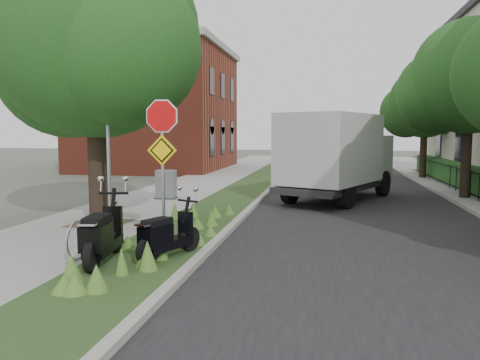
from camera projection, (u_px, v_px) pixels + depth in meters
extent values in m
plane|color=#4C5147|center=(223.00, 264.00, 9.01)|extent=(120.00, 120.00, 0.00)
cube|color=gray|center=(177.00, 192.00, 19.57)|extent=(3.50, 60.00, 0.12)
cube|color=#27401B|center=(241.00, 193.00, 19.06)|extent=(2.00, 60.00, 0.12)
cube|color=#9E9991|center=(265.00, 194.00, 18.88)|extent=(0.20, 60.00, 0.13)
cube|color=black|center=(354.00, 198.00, 18.24)|extent=(7.00, 60.00, 0.01)
cube|color=#9E9991|center=(450.00, 198.00, 17.58)|extent=(0.20, 60.00, 0.13)
cylinder|color=black|center=(97.00, 139.00, 12.25)|extent=(0.52, 0.52, 4.48)
sphere|color=#174316|center=(94.00, 33.00, 11.98)|extent=(5.40, 5.40, 5.40)
sphere|color=#174316|center=(69.00, 65.00, 13.06)|extent=(4.05, 4.05, 4.05)
sphere|color=#174316|center=(123.00, 48.00, 11.17)|extent=(3.78, 3.78, 3.78)
cube|color=#473828|center=(100.00, 223.00, 12.48)|extent=(1.40, 1.40, 0.01)
cylinder|color=#A5A8AD|center=(108.00, 150.00, 11.15)|extent=(0.08, 0.08, 4.00)
torus|color=#A5A8AD|center=(77.00, 240.00, 8.87)|extent=(0.05, 0.77, 0.77)
cube|color=#A5A8AD|center=(67.00, 264.00, 8.56)|extent=(0.06, 0.06, 0.04)
cube|color=#A5A8AD|center=(87.00, 254.00, 9.26)|extent=(0.06, 0.06, 0.04)
cylinder|color=#A5A8AD|center=(163.00, 177.00, 9.69)|extent=(0.07, 0.07, 3.00)
cylinder|color=red|center=(162.00, 116.00, 9.54)|extent=(0.86, 0.03, 0.86)
cylinder|color=white|center=(162.00, 116.00, 9.55)|extent=(0.94, 0.02, 0.94)
cube|color=yellow|center=(162.00, 150.00, 9.61)|extent=(0.64, 0.03, 0.64)
cube|color=black|center=(471.00, 172.00, 17.35)|extent=(0.04, 24.00, 0.04)
cube|color=black|center=(470.00, 193.00, 17.43)|extent=(0.04, 24.00, 0.04)
cylinder|color=black|center=(471.00, 184.00, 17.40)|extent=(0.03, 0.03, 1.00)
cube|color=maroon|center=(158.00, 111.00, 31.87)|extent=(9.00, 10.00, 8.00)
cube|color=#9E9991|center=(157.00, 50.00, 31.45)|extent=(9.40, 10.40, 0.40)
cylinder|color=black|center=(467.00, 143.00, 17.28)|extent=(0.36, 0.36, 4.03)
sphere|color=#174316|center=(470.00, 76.00, 17.04)|extent=(4.20, 4.20, 4.20)
sphere|color=#174316|center=(438.00, 93.00, 17.88)|extent=(3.15, 3.15, 3.15)
cylinder|color=black|center=(424.00, 144.00, 25.12)|extent=(0.36, 0.36, 3.64)
sphere|color=#174316|center=(425.00, 102.00, 24.90)|extent=(3.80, 3.80, 3.80)
sphere|color=#174316|center=(406.00, 112.00, 25.66)|extent=(2.85, 2.85, 2.85)
sphere|color=#174316|center=(442.00, 109.00, 24.33)|extent=(2.66, 2.66, 2.66)
cylinder|color=black|center=(116.00, 238.00, 9.45)|extent=(0.22, 0.60, 0.58)
cylinder|color=black|center=(92.00, 256.00, 8.07)|extent=(0.22, 0.60, 0.58)
cube|color=black|center=(104.00, 246.00, 8.70)|extent=(0.58, 1.34, 0.20)
cube|color=black|center=(96.00, 236.00, 8.28)|extent=(0.51, 0.78, 0.45)
cube|color=black|center=(97.00, 219.00, 8.31)|extent=(0.44, 0.72, 0.13)
cylinder|color=black|center=(190.00, 239.00, 9.56)|extent=(0.31, 0.51, 0.50)
cylinder|color=black|center=(148.00, 251.00, 8.57)|extent=(0.31, 0.51, 0.50)
cube|color=black|center=(168.00, 244.00, 9.02)|extent=(0.74, 1.15, 0.17)
cube|color=black|center=(156.00, 235.00, 8.72)|extent=(0.57, 0.71, 0.39)
cube|color=black|center=(157.00, 222.00, 8.74)|extent=(0.49, 0.65, 0.12)
cube|color=#262628|center=(337.00, 185.00, 17.51)|extent=(4.46, 6.33, 0.20)
cube|color=#B7BABC|center=(359.00, 157.00, 19.29)|extent=(2.73, 2.36, 1.79)
cube|color=silver|center=(331.00, 148.00, 16.86)|extent=(3.98, 4.89, 2.46)
cube|color=#262628|center=(166.00, 198.00, 17.17)|extent=(0.81, 0.57, 0.03)
cube|color=slate|center=(166.00, 184.00, 17.12)|extent=(0.72, 0.47, 1.05)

